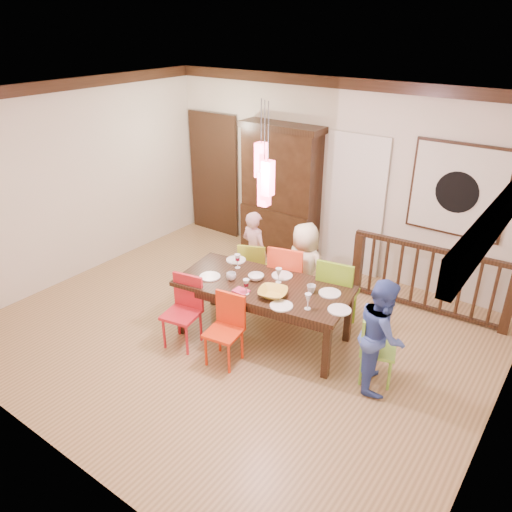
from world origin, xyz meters
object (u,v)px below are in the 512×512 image
Objects in this scene: china_hutch at (280,192)px; balustrade at (429,278)px; chair_end_right at (379,344)px; person_end_right at (381,334)px; chair_far_left at (254,265)px; dining_table at (264,290)px; person_far_left at (254,252)px; person_far_mid at (304,269)px.

china_hutch is 2.72m from balustrade.
person_end_right is at bearing -168.66° from chair_end_right.
chair_far_left is 0.39× the size of china_hutch.
chair_far_left is at bearing 53.19° from chair_end_right.
dining_table is 2.50m from china_hutch.
person_end_right is (2.32, -0.90, 0.03)m from person_far_left.
chair_end_right is at bearing -6.68° from dining_table.
person_far_mid is (1.28, -1.35, -0.45)m from china_hutch.
china_hutch is at bearing -94.42° from chair_far_left.
person_far_mid is 1.64m from person_end_right.
person_end_right is (2.71, -2.15, -0.46)m from china_hutch.
person_far_left reaches higher than balustrade.
person_far_left reaches higher than chair_end_right.
chair_end_right is at bearing -92.72° from balustrade.
china_hutch is at bearing 25.54° from person_end_right.
person_end_right is at bearing -8.96° from dining_table.
person_far_left is at bearing 122.38° from dining_table.
person_far_left is (-0.80, 0.90, -0.05)m from dining_table.
china_hutch is at bearing 109.77° from dining_table.
chair_far_left is 0.20m from person_far_left.
person_far_left reaches higher than dining_table.
balustrade is (2.15, 1.03, 0.01)m from chair_far_left.
balustrade is at bearing -177.91° from chair_far_left.
balustrade is 2.42m from person_far_left.
dining_table is at bearing 108.94° from chair_far_left.
dining_table is 2.69× the size of chair_end_right.
person_far_left is (-2.28, 0.84, 0.14)m from chair_end_right.
person_far_mid reaches higher than chair_end_right.
dining_table is 0.81m from person_far_mid.
chair_end_right is 1.59m from person_far_mid.
dining_table is 1.73× the size of person_end_right.
person_end_right is at bearing -38.42° from china_hutch.
person_end_right is (2.23, -0.77, 0.15)m from chair_far_left.
balustrade is (1.44, 1.81, -0.17)m from dining_table.
chair_far_left is at bearing 44.94° from person_end_right.
chair_end_right is 1.74m from balustrade.
person_far_left reaches higher than chair_far_left.
balustrade is at bearing -23.55° from person_end_right.
chair_far_left is 1.03× the size of chair_end_right.
chair_far_left is 2.36m from person_end_right.
balustrade is 1.74× the size of person_far_left.
china_hutch reaches higher than person_far_left.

